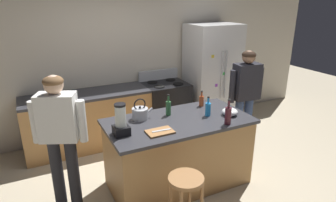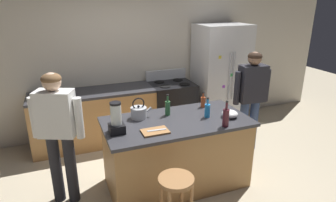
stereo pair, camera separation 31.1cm
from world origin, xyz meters
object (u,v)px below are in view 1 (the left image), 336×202
Objects in this scene: mixing_bowl at (230,112)px; kitchen_island at (178,152)px; refrigerator at (212,75)px; bottle_wine at (228,115)px; bottle_cooking_sauce at (201,101)px; bottle_olive_oil at (168,108)px; chef_knife at (162,130)px; person_by_island_left at (60,131)px; stove_range at (165,107)px; bar_stool at (186,190)px; tea_kettle at (140,113)px; bottle_soda at (208,109)px; person_by_sink_right at (246,91)px; cutting_board at (160,132)px; blender_appliance at (121,122)px.

kitchen_island is at bearing 166.68° from mixing_bowl.
bottle_wine is at bearing -119.19° from refrigerator.
refrigerator is at bearing 50.61° from bottle_cooking_sauce.
bottle_olive_oil is 0.52m from chef_knife.
kitchen_island is 2.18m from refrigerator.
person_by_island_left reaches higher than kitchen_island.
stove_range reaches higher than bar_stool.
tea_kettle is at bearing -126.69° from stove_range.
bottle_olive_oil reaches higher than tea_kettle.
bottle_cooking_sauce is at bearing 70.73° from bottle_soda.
chef_knife is (-0.73, -0.18, -0.07)m from bottle_soda.
bar_stool is 1.04m from bottle_wine.
bottle_cooking_sauce is (-0.90, -0.14, 0.03)m from person_by_sink_right.
chef_knife is (-1.75, -0.66, -0.03)m from person_by_sink_right.
kitchen_island is 8.33× the size of bottle_cooking_sauce.
person_by_sink_right is 0.96m from mixing_bowl.
kitchen_island is 1.56m from person_by_sink_right.
bottle_wine is at bearing -94.63° from bottle_cooking_sauce.
bottle_olive_oil reaches higher than stove_range.
stove_range is at bearing 62.65° from cutting_board.
tea_kettle is at bearing -146.64° from refrigerator.
bottle_olive_oil is 0.76m from bottle_wine.
person_by_sink_right is 5.02× the size of bottle_wine.
bar_stool is 2.57× the size of bottle_soda.
tea_kettle reaches higher than mixing_bowl.
bottle_cooking_sauce is (0.85, 1.08, 0.47)m from bar_stool.
bottle_olive_oil reaches higher than cutting_board.
chef_knife is (0.42, -0.14, -0.13)m from blender_appliance.
kitchen_island is at bearing 37.50° from chef_knife.
refrigerator is 2.54m from cutting_board.
bottle_olive_oil is (0.71, 0.28, -0.05)m from blender_appliance.
refrigerator is 1.56m from bottle_cooking_sauce.
kitchen_island is 5.99× the size of cutting_board.
bottle_cooking_sauce reaches higher than stove_range.
person_by_island_left reaches higher than bottle_soda.
person_by_sink_right is at bearing -94.83° from refrigerator.
mixing_bowl is 0.74× the size of tea_kettle.
person_by_sink_right is (-0.09, -1.06, 0.01)m from refrigerator.
bar_stool is 0.69m from cutting_board.
refrigerator is at bearing 47.00° from chef_knife.
cutting_board is at bearing 169.95° from bottle_wine.
kitchen_island is 4.99× the size of blender_appliance.
bottle_soda is 0.33m from bottle_wine.
bar_stool is 2.39× the size of tea_kettle.
stove_range is at bearing 93.77° from mixing_bowl.
stove_range is at bearing 35.33° from person_by_island_left.
bottle_soda is 0.76m from chef_knife.
tea_kettle is (-1.83, -0.20, 0.03)m from person_by_sink_right.
tea_kettle is at bearing -176.54° from bottle_cooking_sauce.
chef_knife is (-1.84, -1.73, -0.01)m from refrigerator.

